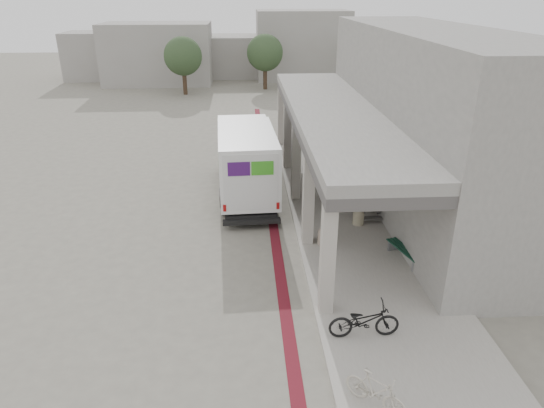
{
  "coord_description": "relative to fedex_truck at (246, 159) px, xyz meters",
  "views": [
    {
      "loc": [
        -0.05,
        -14.6,
        8.33
      ],
      "look_at": [
        0.86,
        0.53,
        1.6
      ],
      "focal_mm": 32.0,
      "sensor_mm": 36.0,
      "label": 1
    }
  ],
  "objects": [
    {
      "name": "ground",
      "position": [
        -0.01,
        -5.25,
        -1.64
      ],
      "size": [
        120.0,
        120.0,
        0.0
      ],
      "primitive_type": "plane",
      "color": "slate",
      "rests_on": "ground"
    },
    {
      "name": "distant_backdrop",
      "position": [
        -2.86,
        30.63,
        1.06
      ],
      "size": [
        28.0,
        10.0,
        6.5
      ],
      "color": "#98958F",
      "rests_on": "ground"
    },
    {
      "name": "bollard_near",
      "position": [
        2.65,
        -4.95,
        -1.2
      ],
      "size": [
        0.43,
        0.43,
        0.64
      ],
      "color": "gray",
      "rests_on": "sidewalk"
    },
    {
      "name": "bollard_far",
      "position": [
        4.21,
        -3.47,
        -1.21
      ],
      "size": [
        0.42,
        0.42,
        0.63
      ],
      "color": "gray",
      "rests_on": "sidewalk"
    },
    {
      "name": "bike_lane_stripe",
      "position": [
        0.99,
        -3.25,
        -1.64
      ],
      "size": [
        0.35,
        40.0,
        0.01
      ],
      "primitive_type": "cube",
      "color": "maroon",
      "rests_on": "ground"
    },
    {
      "name": "fedex_truck",
      "position": [
        0.0,
        0.0,
        0.0
      ],
      "size": [
        2.58,
        7.32,
        3.08
      ],
      "rotation": [
        0.0,
        0.0,
        0.05
      ],
      "color": "black",
      "rests_on": "ground"
    },
    {
      "name": "bench",
      "position": [
        5.14,
        -6.21,
        -1.24
      ],
      "size": [
        0.83,
        1.73,
        0.4
      ],
      "rotation": [
        0.0,
        0.0,
        0.28
      ],
      "color": "gray",
      "rests_on": "sidewalk"
    },
    {
      "name": "tree_right",
      "position": [
        9.99,
        23.75,
        1.54
      ],
      "size": [
        3.2,
        3.2,
        4.8
      ],
      "color": "#38281C",
      "rests_on": "ground"
    },
    {
      "name": "bicycle_black",
      "position": [
        2.89,
        -9.94,
        -1.04
      ],
      "size": [
        1.84,
        0.66,
        0.96
      ],
      "primitive_type": "imported",
      "rotation": [
        0.0,
        0.0,
        1.58
      ],
      "color": "black",
      "rests_on": "sidewalk"
    },
    {
      "name": "sidewalk",
      "position": [
        3.99,
        -5.25,
        -1.58
      ],
      "size": [
        4.4,
        28.0,
        0.12
      ],
      "primitive_type": "cube",
      "color": "gray",
      "rests_on": "ground"
    },
    {
      "name": "bicycle_cream",
      "position": [
        2.59,
        -12.26,
        -1.08
      ],
      "size": [
        1.34,
        1.32,
        0.88
      ],
      "primitive_type": "imported",
      "rotation": [
        0.0,
        0.0,
        0.8
      ],
      "color": "#BDB6A5",
      "rests_on": "sidewalk"
    },
    {
      "name": "utility_cabinet",
      "position": [
        4.99,
        -1.86,
        -1.0
      ],
      "size": [
        0.56,
        0.7,
        1.05
      ],
      "primitive_type": "cube",
      "rotation": [
        0.0,
        0.0,
        0.15
      ],
      "color": "gray",
      "rests_on": "sidewalk"
    },
    {
      "name": "tree_mid",
      "position": [
        1.99,
        24.75,
        1.54
      ],
      "size": [
        3.2,
        3.2,
        4.8
      ],
      "color": "#38281C",
      "rests_on": "ground"
    },
    {
      "name": "tree_left",
      "position": [
        -5.01,
        22.75,
        1.54
      ],
      "size": [
        3.2,
        3.2,
        4.8
      ],
      "color": "#38281C",
      "rests_on": "ground"
    },
    {
      "name": "transit_building",
      "position": [
        6.82,
        -0.75,
        1.76
      ],
      "size": [
        7.6,
        17.0,
        7.0
      ],
      "color": "gray",
      "rests_on": "ground"
    }
  ]
}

